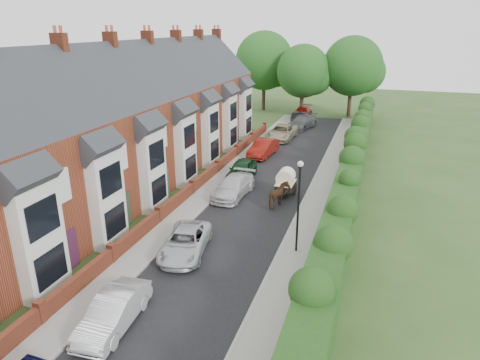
# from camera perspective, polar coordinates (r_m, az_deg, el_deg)

# --- Properties ---
(ground) EXTENTS (140.00, 140.00, 0.00)m
(ground) POSITION_cam_1_polar(r_m,az_deg,el_deg) (21.03, -4.10, -13.31)
(ground) COLOR #2D4C1E
(ground) RESTS_ON ground
(road) EXTENTS (6.00, 58.00, 0.02)m
(road) POSITION_cam_1_polar(r_m,az_deg,el_deg) (30.44, 2.80, -2.25)
(road) COLOR black
(road) RESTS_ON ground
(pavement_hedge_side) EXTENTS (2.20, 58.00, 0.12)m
(pavement_hedge_side) POSITION_cam_1_polar(r_m,az_deg,el_deg) (29.70, 10.46, -3.06)
(pavement_hedge_side) COLOR #9A9792
(pavement_hedge_side) RESTS_ON ground
(pavement_house_side) EXTENTS (1.70, 58.00, 0.12)m
(pavement_house_side) POSITION_cam_1_polar(r_m,az_deg,el_deg) (31.57, -3.95, -1.34)
(pavement_house_side) COLOR #9A9792
(pavement_house_side) RESTS_ON ground
(kerb_hedge_side) EXTENTS (0.18, 58.00, 0.13)m
(kerb_hedge_side) POSITION_cam_1_polar(r_m,az_deg,el_deg) (29.83, 8.46, -2.83)
(kerb_hedge_side) COLOR #989893
(kerb_hedge_side) RESTS_ON ground
(kerb_house_side) EXTENTS (0.18, 58.00, 0.13)m
(kerb_house_side) POSITION_cam_1_polar(r_m,az_deg,el_deg) (31.29, -2.59, -1.50)
(kerb_house_side) COLOR #989893
(kerb_house_side) RESTS_ON ground
(hedge) EXTENTS (2.10, 58.00, 2.85)m
(hedge) POSITION_cam_1_polar(r_m,az_deg,el_deg) (28.99, 14.16, -0.65)
(hedge) COLOR black
(hedge) RESTS_ON ground
(terrace_row) EXTENTS (9.05, 40.50, 11.50)m
(terrace_row) POSITION_cam_1_polar(r_m,az_deg,el_deg) (32.39, -15.67, 6.69)
(terrace_row) COLOR #964126
(terrace_row) RESTS_ON ground
(garden_wall_row) EXTENTS (0.35, 40.35, 1.10)m
(garden_wall_row) POSITION_cam_1_polar(r_m,az_deg,el_deg) (30.94, -6.37, -1.08)
(garden_wall_row) COLOR maroon
(garden_wall_row) RESTS_ON ground
(lamppost) EXTENTS (0.32, 0.32, 5.16)m
(lamppost) POSITION_cam_1_polar(r_m,az_deg,el_deg) (22.08, 7.85, -2.08)
(lamppost) COLOR black
(lamppost) RESTS_ON ground
(tree_far_left) EXTENTS (7.14, 6.80, 9.29)m
(tree_far_left) POSITION_cam_1_polar(r_m,az_deg,el_deg) (57.36, 8.77, 13.98)
(tree_far_left) COLOR #332316
(tree_far_left) RESTS_ON ground
(tree_far_right) EXTENTS (7.98, 7.60, 10.31)m
(tree_far_right) POSITION_cam_1_polar(r_m,az_deg,el_deg) (58.61, 15.16, 14.25)
(tree_far_right) COLOR #332316
(tree_far_right) RESTS_ON ground
(tree_far_back) EXTENTS (8.40, 8.00, 10.82)m
(tree_far_back) POSITION_cam_1_polar(r_m,az_deg,el_deg) (61.44, 3.66, 15.40)
(tree_far_back) COLOR #332316
(tree_far_back) RESTS_ON ground
(car_silver_a) EXTENTS (1.76, 4.29, 1.38)m
(car_silver_a) POSITION_cam_1_polar(r_m,az_deg,el_deg) (18.65, -16.54, -16.51)
(car_silver_a) COLOR silver
(car_silver_a) RESTS_ON ground
(car_silver_b) EXTENTS (2.95, 4.97, 1.29)m
(car_silver_b) POSITION_cam_1_polar(r_m,az_deg,el_deg) (23.15, -7.31, -8.22)
(car_silver_b) COLOR silver
(car_silver_b) RESTS_ON ground
(car_white) EXTENTS (2.27, 4.94, 1.40)m
(car_white) POSITION_cam_1_polar(r_m,az_deg,el_deg) (30.35, -0.93, -0.89)
(car_white) COLOR silver
(car_white) RESTS_ON ground
(car_green) EXTENTS (1.90, 4.41, 1.48)m
(car_green) POSITION_cam_1_polar(r_m,az_deg,el_deg) (33.78, 0.21, 1.39)
(car_green) COLOR black
(car_green) RESTS_ON ground
(car_red) EXTENTS (2.05, 4.77, 1.53)m
(car_red) POSITION_cam_1_polar(r_m,az_deg,el_deg) (39.80, 3.13, 4.30)
(car_red) COLOR maroon
(car_red) RESTS_ON ground
(car_beige) EXTENTS (2.72, 5.51, 1.51)m
(car_beige) POSITION_cam_1_polar(r_m,az_deg,el_deg) (45.92, 5.58, 6.35)
(car_beige) COLOR tan
(car_beige) RESTS_ON ground
(car_grey) EXTENTS (3.29, 5.52, 1.50)m
(car_grey) POSITION_cam_1_polar(r_m,az_deg,el_deg) (51.07, 8.28, 7.63)
(car_grey) COLOR #505156
(car_grey) RESTS_ON ground
(car_black) EXTENTS (2.77, 4.81, 1.54)m
(car_black) POSITION_cam_1_polar(r_m,az_deg,el_deg) (53.13, 7.75, 8.16)
(car_black) COLOR black
(car_black) RESTS_ON ground
(horse) EXTENTS (1.30, 2.10, 1.65)m
(horse) POSITION_cam_1_polar(r_m,az_deg,el_deg) (28.54, 5.17, -2.11)
(horse) COLOR #462B19
(horse) RESTS_ON ground
(horse_cart) EXTENTS (1.29, 2.84, 2.05)m
(horse_cart) POSITION_cam_1_polar(r_m,az_deg,el_deg) (30.33, 6.10, -0.07)
(horse_cart) COLOR black
(horse_cart) RESTS_ON ground
(car_extra_far) EXTENTS (2.06, 4.93, 1.42)m
(car_extra_far) POSITION_cam_1_polar(r_m,az_deg,el_deg) (57.18, 8.31, 8.91)
(car_extra_far) COLOR maroon
(car_extra_far) RESTS_ON ground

